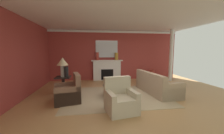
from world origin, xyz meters
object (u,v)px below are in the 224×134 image
object	(u,v)px
armchair_facing_fireplace	(121,101)
vase_tall_corner	(152,75)
vase_on_side_table	(66,72)
fireplace	(107,71)
sofa	(156,86)
coffee_table	(116,88)
vase_mantel_left	(97,56)
mantel_mirror	(107,49)
table_lamp	(63,63)
armchair_near_window	(69,93)
vase_mantel_right	(116,56)
side_table	(63,84)

from	to	relation	value
armchair_facing_fireplace	vase_tall_corner	world-z (taller)	armchair_facing_fireplace
vase_tall_corner	vase_on_side_table	size ratio (longest dim) A/B	1.46
fireplace	armchair_facing_fireplace	world-z (taller)	fireplace
sofa	coffee_table	xyz separation A→B (m)	(-1.68, -0.20, 0.04)
sofa	vase_mantel_left	distance (m)	3.72
mantel_mirror	sofa	distance (m)	3.70
coffee_table	vase_on_side_table	distance (m)	2.00
vase_mantel_left	mantel_mirror	bearing A→B (deg)	17.18
sofa	table_lamp	distance (m)	3.83
coffee_table	armchair_near_window	bearing A→B (deg)	-167.82
vase_on_side_table	vase_mantel_right	size ratio (longest dim) A/B	0.97
fireplace	vase_mantel_left	size ratio (longest dim) A/B	3.99
armchair_near_window	side_table	distance (m)	0.98
mantel_mirror	armchair_near_window	xyz separation A→B (m)	(-1.64, -3.46, -1.51)
side_table	table_lamp	distance (m)	0.82
side_table	vase_mantel_right	size ratio (longest dim) A/B	1.65
armchair_facing_fireplace	side_table	bearing A→B (deg)	135.86
fireplace	vase_tall_corner	bearing A→B (deg)	-6.49
table_lamp	vase_on_side_table	distance (m)	0.37
armchair_facing_fireplace	vase_mantel_left	xyz separation A→B (m)	(-0.49, 4.24, 1.10)
coffee_table	vase_tall_corner	bearing A→B (deg)	45.96
coffee_table	vase_mantel_left	bearing A→B (deg)	101.38
armchair_facing_fireplace	vase_mantel_right	size ratio (longest dim) A/B	2.24
sofa	coffee_table	world-z (taller)	sofa
armchair_near_window	sofa	bearing A→B (deg)	9.50
side_table	mantel_mirror	bearing A→B (deg)	52.13
vase_mantel_left	vase_mantel_right	bearing A→B (deg)	0.00
fireplace	armchair_near_window	world-z (taller)	fireplace
vase_tall_corner	armchair_near_window	bearing A→B (deg)	-144.52
side_table	vase_on_side_table	distance (m)	0.54
sofa	table_lamp	world-z (taller)	table_lamp
fireplace	armchair_facing_fireplace	xyz separation A→B (m)	(-0.06, -4.29, -0.25)
armchair_near_window	armchair_facing_fireplace	distance (m)	1.83
table_lamp	side_table	bearing A→B (deg)	0.00
fireplace	table_lamp	xyz separation A→B (m)	(-1.98, -2.43, 0.67)
vase_mantel_right	armchair_facing_fireplace	bearing A→B (deg)	-98.25
table_lamp	vase_on_side_table	xyz separation A→B (m)	(0.15, -0.12, -0.32)
vase_mantel_right	sofa	bearing A→B (deg)	-66.86
fireplace	armchair_facing_fireplace	distance (m)	4.29
sofa	side_table	distance (m)	3.72
vase_mantel_left	table_lamp	bearing A→B (deg)	-121.05
side_table	fireplace	bearing A→B (deg)	50.77
vase_tall_corner	vase_mantel_right	distance (m)	2.36
armchair_facing_fireplace	vase_mantel_right	distance (m)	4.42
armchair_facing_fireplace	side_table	size ratio (longest dim) A/B	1.36
vase_on_side_table	side_table	bearing A→B (deg)	141.34
armchair_near_window	vase_mantel_right	bearing A→B (deg)	56.40
fireplace	vase_mantel_right	bearing A→B (deg)	-5.13
armchair_facing_fireplace	vase_on_side_table	distance (m)	2.55
armchair_near_window	vase_tall_corner	world-z (taller)	armchair_near_window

